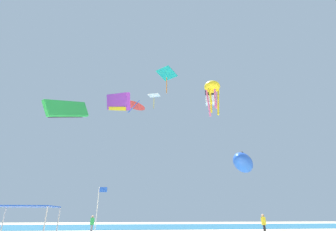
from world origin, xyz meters
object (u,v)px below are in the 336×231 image
(person_leftmost, at_px, (92,223))
(kite_delta_red, at_px, (136,104))
(person_near_tent, at_px, (264,222))
(kite_parafoil_purple, at_px, (117,102))
(kite_diamond_white, at_px, (154,96))
(banner_flag, at_px, (98,208))
(canopy_tent, at_px, (25,208))
(kite_diamond_teal, at_px, (167,74))
(kite_octopus_yellow, at_px, (212,88))
(kite_box_black, at_px, (210,96))
(kite_parafoil_green, at_px, (67,109))
(kite_inflatable_blue, at_px, (243,163))

(person_leftmost, bearing_deg, kite_delta_red, 150.90)
(person_near_tent, bearing_deg, kite_parafoil_purple, -52.25)
(person_leftmost, height_order, kite_diamond_white, kite_diamond_white)
(banner_flag, distance_m, kite_delta_red, 21.98)
(canopy_tent, relative_size, kite_diamond_teal, 0.87)
(kite_parafoil_purple, bearing_deg, kite_diamond_white, 132.43)
(kite_diamond_white, distance_m, kite_delta_red, 6.40)
(canopy_tent, bearing_deg, kite_octopus_yellow, 29.38)
(kite_delta_red, distance_m, kite_octopus_yellow, 13.63)
(person_near_tent, distance_m, banner_flag, 16.19)
(kite_delta_red, xyz_separation_m, kite_diamond_teal, (4.55, -2.06, 4.36))
(kite_diamond_white, distance_m, kite_box_black, 9.78)
(person_near_tent, height_order, banner_flag, banner_flag)
(person_near_tent, height_order, kite_octopus_yellow, kite_octopus_yellow)
(kite_box_black, bearing_deg, person_near_tent, 108.36)
(kite_parafoil_green, distance_m, kite_delta_red, 13.08)
(kite_diamond_white, relative_size, kite_delta_red, 0.73)
(banner_flag, bearing_deg, kite_diamond_white, 75.25)
(kite_delta_red, height_order, kite_parafoil_purple, kite_delta_red)
(person_leftmost, bearing_deg, person_near_tent, 79.60)
(canopy_tent, height_order, banner_flag, banner_flag)
(kite_box_black, relative_size, kite_diamond_teal, 0.83)
(kite_box_black, bearing_deg, kite_inflatable_blue, 122.47)
(kite_diamond_teal, bearing_deg, canopy_tent, 103.64)
(person_near_tent, bearing_deg, kite_box_black, -138.95)
(canopy_tent, xyz_separation_m, kite_parafoil_purple, (3.99, 8.86, 11.18))
(kite_box_black, xyz_separation_m, kite_parafoil_purple, (-14.69, -12.34, -7.90))
(person_leftmost, xyz_separation_m, kite_parafoil_purple, (1.88, -3.70, 12.31))
(kite_parafoil_green, height_order, kite_delta_red, kite_delta_red)
(kite_inflatable_blue, bearing_deg, person_near_tent, 18.78)
(kite_parafoil_green, bearing_deg, canopy_tent, 39.16)
(kite_inflatable_blue, bearing_deg, kite_delta_red, -72.27)
(person_near_tent, height_order, kite_delta_red, kite_delta_red)
(kite_inflatable_blue, height_order, kite_parafoil_purple, kite_parafoil_purple)
(kite_octopus_yellow, bearing_deg, person_leftmost, -58.35)
(kite_inflatable_blue, relative_size, kite_parafoil_purple, 1.37)
(canopy_tent, relative_size, kite_parafoil_purple, 0.57)
(kite_box_black, height_order, kite_octopus_yellow, kite_box_black)
(kite_diamond_white, relative_size, kite_octopus_yellow, 0.63)
(person_near_tent, bearing_deg, kite_delta_red, -87.89)
(kite_parafoil_purple, bearing_deg, kite_inflatable_blue, 81.73)
(kite_octopus_yellow, height_order, kite_diamond_teal, kite_diamond_teal)
(person_near_tent, bearing_deg, kite_octopus_yellow, -50.03)
(kite_parafoil_green, height_order, kite_box_black, kite_box_black)
(kite_octopus_yellow, xyz_separation_m, kite_diamond_teal, (-4.36, 8.04, 6.42))
(kite_octopus_yellow, bearing_deg, kite_parafoil_purple, -42.72)
(canopy_tent, height_order, kite_parafoil_purple, kite_parafoil_purple)
(person_leftmost, bearing_deg, kite_inflatable_blue, 100.08)
(banner_flag, xyz_separation_m, kite_octopus_yellow, (11.00, 5.47, 13.32))
(person_near_tent, relative_size, kite_diamond_teal, 0.48)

